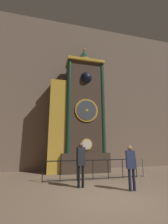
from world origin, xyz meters
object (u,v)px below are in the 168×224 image
Objects in this scene: visitor_near at (81,160)px; visitor_far at (131,163)px; stanchion_post at (143,170)px; clock_tower at (79,114)px.

visitor_near is 2.06m from visitor_far.
visitor_near reaches higher than stanchion_post.
stanchion_post is (3.28, -2.21, -3.56)m from clock_tower.
clock_tower is 5.00× the size of visitor_near.
clock_tower is 9.52× the size of stanchion_post.
clock_tower is at bearing 146.06° from stanchion_post.
clock_tower is 4.59m from visitor_near.
visitor_near is at bearing -160.62° from stanchion_post.
stanchion_post is at bearing 11.67° from visitor_near.
clock_tower is at bearing 71.81° from visitor_near.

